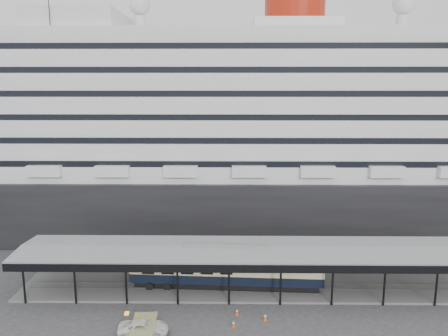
{
  "coord_description": "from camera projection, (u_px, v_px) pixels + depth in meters",
  "views": [
    {
      "loc": [
        -2.9,
        -44.64,
        24.25
      ],
      "look_at": [
        -3.54,
        8.0,
        14.34
      ],
      "focal_mm": 35.0,
      "sensor_mm": 36.0,
      "label": 1
    }
  ],
  "objects": [
    {
      "name": "traffic_cone_mid",
      "position": [
        234.0,
        324.0,
        44.51
      ],
      "size": [
        0.51,
        0.51,
        0.77
      ],
      "rotation": [
        0.0,
        0.0,
        0.36
      ],
      "color": "#D4500B",
      "rests_on": "ground"
    },
    {
      "name": "platform_canopy",
      "position": [
        253.0,
        270.0,
        52.8
      ],
      "size": [
        56.0,
        9.18,
        5.3
      ],
      "color": "slate",
      "rests_on": "ground"
    },
    {
      "name": "traffic_cone_left",
      "position": [
        237.0,
        312.0,
        46.96
      ],
      "size": [
        0.41,
        0.41,
        0.69
      ],
      "rotation": [
        0.0,
        0.0,
        -0.18
      ],
      "color": "#D7570B",
      "rests_on": "ground"
    },
    {
      "name": "ground",
      "position": [
        255.0,
        308.0,
        48.32
      ],
      "size": [
        200.0,
        200.0,
        0.0
      ],
      "primitive_type": "plane",
      "color": "#333336",
      "rests_on": "ground"
    },
    {
      "name": "traffic_cone_right",
      "position": [
        265.0,
        317.0,
        45.82
      ],
      "size": [
        0.52,
        0.52,
        0.79
      ],
      "rotation": [
        0.0,
        0.0,
        0.37
      ],
      "color": "#F1530D",
      "rests_on": "ground"
    },
    {
      "name": "pullman_carriage",
      "position": [
        226.0,
        267.0,
        52.76
      ],
      "size": [
        23.23,
        4.19,
        22.68
      ],
      "rotation": [
        0.0,
        0.0,
        -0.05
      ],
      "color": "black",
      "rests_on": "ground"
    },
    {
      "name": "cruise_ship",
      "position": [
        246.0,
        120.0,
        76.37
      ],
      "size": [
        130.0,
        30.0,
        43.9
      ],
      "color": "black",
      "rests_on": "ground"
    },
    {
      "name": "port_truck",
      "position": [
        143.0,
        328.0,
        43.18
      ],
      "size": [
        5.11,
        2.63,
        1.38
      ],
      "primitive_type": "imported",
      "rotation": [
        0.0,
        0.0,
        1.64
      ],
      "color": "white",
      "rests_on": "ground"
    }
  ]
}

